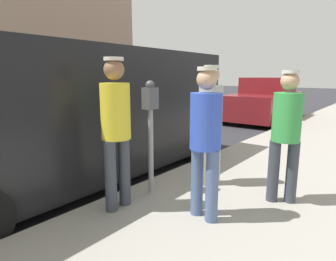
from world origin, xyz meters
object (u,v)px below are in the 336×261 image
(pedestrian_in_yellow, at_px, (116,124))
(pedestrian_in_blue, at_px, (206,135))
(parked_sedan_ahead, at_px, (266,101))
(parked_van, at_px, (88,111))
(parking_meter_near, at_px, (150,118))
(pedestrian_in_gray, at_px, (210,118))
(pedestrian_in_green, at_px, (286,129))

(pedestrian_in_yellow, height_order, pedestrian_in_blue, pedestrian_in_yellow)
(pedestrian_in_yellow, xyz_separation_m, parked_sedan_ahead, (-1.54, 8.82, -0.43))
(pedestrian_in_yellow, distance_m, parked_sedan_ahead, 8.96)
(pedestrian_in_blue, distance_m, parked_van, 2.46)
(parking_meter_near, relative_size, pedestrian_in_gray, 0.88)
(parked_sedan_ahead, bearing_deg, pedestrian_in_yellow, -80.10)
(parking_meter_near, relative_size, parked_sedan_ahead, 0.34)
(pedestrian_in_green, bearing_deg, pedestrian_in_gray, -176.53)
(pedestrian_in_yellow, bearing_deg, parking_meter_near, 91.34)
(pedestrian_in_yellow, bearing_deg, pedestrian_in_green, 44.12)
(pedestrian_in_blue, bearing_deg, parked_sedan_ahead, 106.47)
(pedestrian_in_gray, distance_m, pedestrian_in_green, 1.04)
(parked_van, bearing_deg, parking_meter_near, -3.08)
(pedestrian_in_gray, distance_m, parked_van, 2.07)
(parking_meter_near, bearing_deg, pedestrian_in_gray, 59.30)
(parked_van, xyz_separation_m, parked_sedan_ahead, (-0.02, 8.13, -0.41))
(pedestrian_in_green, bearing_deg, pedestrian_in_yellow, -135.88)
(pedestrian_in_green, distance_m, parked_van, 3.08)
(parked_van, bearing_deg, pedestrian_in_blue, -5.52)
(pedestrian_in_green, bearing_deg, parked_van, -165.97)
(pedestrian_in_gray, xyz_separation_m, parked_van, (-1.95, -0.68, 0.01))
(pedestrian_in_blue, relative_size, parked_sedan_ahead, 0.37)
(pedestrian_in_blue, bearing_deg, pedestrian_in_gray, 118.29)
(parking_meter_near, distance_m, pedestrian_in_blue, 0.97)
(parked_van, bearing_deg, pedestrian_in_gray, 19.29)
(pedestrian_in_gray, bearing_deg, parking_meter_near, -120.70)
(parked_sedan_ahead, bearing_deg, parking_meter_near, -79.49)
(parking_meter_near, distance_m, parked_sedan_ahead, 8.37)
(parked_sedan_ahead, bearing_deg, pedestrian_in_gray, -75.13)
(pedestrian_in_gray, distance_m, pedestrian_in_yellow, 1.44)
(pedestrian_in_gray, relative_size, pedestrian_in_blue, 1.03)
(pedestrian_in_green, height_order, parked_van, parked_van)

